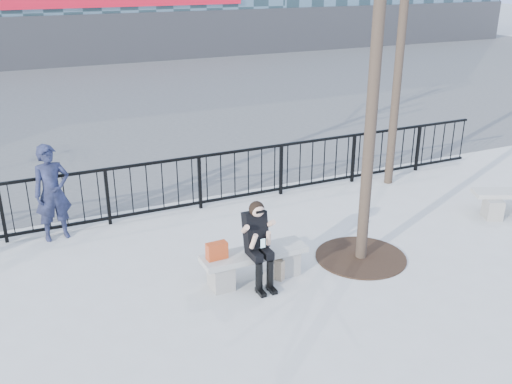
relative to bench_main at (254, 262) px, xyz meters
name	(u,v)px	position (x,y,z in m)	size (l,w,h in m)	color
ground	(254,279)	(0.00, 0.00, -0.30)	(120.00, 120.00, 0.00)	#A7A6A1
street_surface	(88,95)	(0.00, 15.00, -0.30)	(60.00, 23.00, 0.01)	#474747
railing	(190,184)	(0.00, 3.00, 0.25)	(14.00, 0.06, 1.10)	black
tree_grate	(361,257)	(1.90, -0.10, -0.29)	(1.50, 1.50, 0.02)	black
bench_main	(254,262)	(0.00, 0.00, 0.00)	(1.65, 0.46, 0.49)	slate
seated_woman	(259,245)	(0.00, -0.16, 0.37)	(0.50, 0.64, 1.34)	black
handbag	(217,251)	(-0.60, 0.02, 0.32)	(0.31, 0.15, 0.25)	#B13915
shopping_bag	(284,267)	(0.45, -0.10, -0.14)	(0.35, 0.13, 0.33)	#CAB28E
standing_man	(52,193)	(-2.56, 2.80, 0.56)	(0.63, 0.41, 1.72)	black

